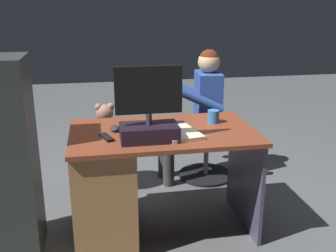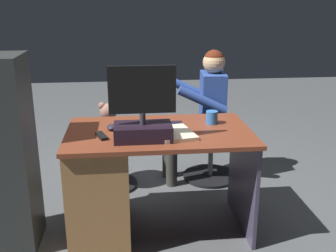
{
  "view_description": "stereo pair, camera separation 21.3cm",
  "coord_description": "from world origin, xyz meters",
  "px_view_note": "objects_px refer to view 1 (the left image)",
  "views": [
    {
      "loc": [
        0.42,
        2.83,
        1.58
      ],
      "look_at": [
        -0.09,
        -0.01,
        0.66
      ],
      "focal_mm": 43.21,
      "sensor_mm": 36.0,
      "label": 1
    },
    {
      "loc": [
        0.21,
        2.86,
        1.58
      ],
      "look_at": [
        -0.09,
        -0.01,
        0.66
      ],
      "focal_mm": 43.21,
      "sensor_mm": 36.0,
      "label": 2
    }
  ],
  "objects_px": {
    "computer_mouse": "(115,128)",
    "office_chair_teddy": "(107,160)",
    "monitor": "(149,120)",
    "visitor_chair": "(206,151)",
    "teddy_bear": "(105,123)",
    "person": "(199,106)",
    "desk": "(118,181)",
    "tv_remote": "(107,137)",
    "keyboard": "(155,126)",
    "cup": "(213,116)"
  },
  "relations": [
    {
      "from": "monitor",
      "to": "teddy_bear",
      "type": "height_order",
      "value": "monitor"
    },
    {
      "from": "teddy_bear",
      "to": "person",
      "type": "relative_size",
      "value": 0.27
    },
    {
      "from": "monitor",
      "to": "computer_mouse",
      "type": "relative_size",
      "value": 4.77
    },
    {
      "from": "computer_mouse",
      "to": "office_chair_teddy",
      "type": "xyz_separation_m",
      "value": [
        0.05,
        -0.68,
        -0.5
      ]
    },
    {
      "from": "computer_mouse",
      "to": "cup",
      "type": "bearing_deg",
      "value": -174.6
    },
    {
      "from": "teddy_bear",
      "to": "computer_mouse",
      "type": "bearing_deg",
      "value": 94.07
    },
    {
      "from": "cup",
      "to": "keyboard",
      "type": "bearing_deg",
      "value": 5.93
    },
    {
      "from": "office_chair_teddy",
      "to": "keyboard",
      "type": "bearing_deg",
      "value": 115.94
    },
    {
      "from": "teddy_bear",
      "to": "person",
      "type": "xyz_separation_m",
      "value": [
        -0.81,
        -0.06,
        0.09
      ]
    },
    {
      "from": "keyboard",
      "to": "person",
      "type": "xyz_separation_m",
      "value": [
        -0.49,
        -0.73,
        -0.07
      ]
    },
    {
      "from": "person",
      "to": "visitor_chair",
      "type": "bearing_deg",
      "value": -175.08
    },
    {
      "from": "office_chair_teddy",
      "to": "visitor_chair",
      "type": "xyz_separation_m",
      "value": [
        -0.89,
        -0.08,
        -0.01
      ]
    },
    {
      "from": "computer_mouse",
      "to": "visitor_chair",
      "type": "relative_size",
      "value": 0.19
    },
    {
      "from": "computer_mouse",
      "to": "person",
      "type": "relative_size",
      "value": 0.08
    },
    {
      "from": "desk",
      "to": "keyboard",
      "type": "bearing_deg",
      "value": -164.71
    },
    {
      "from": "monitor",
      "to": "visitor_chair",
      "type": "relative_size",
      "value": 0.93
    },
    {
      "from": "cup",
      "to": "teddy_bear",
      "type": "bearing_deg",
      "value": -40.2
    },
    {
      "from": "tv_remote",
      "to": "office_chair_teddy",
      "type": "bearing_deg",
      "value": -109.67
    },
    {
      "from": "teddy_bear",
      "to": "visitor_chair",
      "type": "xyz_separation_m",
      "value": [
        -0.89,
        -0.07,
        -0.34
      ]
    },
    {
      "from": "keyboard",
      "to": "computer_mouse",
      "type": "relative_size",
      "value": 4.38
    },
    {
      "from": "teddy_bear",
      "to": "tv_remote",
      "type": "bearing_deg",
      "value": 89.31
    },
    {
      "from": "computer_mouse",
      "to": "office_chair_teddy",
      "type": "distance_m",
      "value": 0.84
    },
    {
      "from": "computer_mouse",
      "to": "office_chair_teddy",
      "type": "height_order",
      "value": "computer_mouse"
    },
    {
      "from": "keyboard",
      "to": "computer_mouse",
      "type": "distance_m",
      "value": 0.27
    },
    {
      "from": "office_chair_teddy",
      "to": "desk",
      "type": "bearing_deg",
      "value": 94.12
    },
    {
      "from": "office_chair_teddy",
      "to": "person",
      "type": "xyz_separation_m",
      "value": [
        -0.81,
        -0.07,
        0.42
      ]
    },
    {
      "from": "tv_remote",
      "to": "office_chair_teddy",
      "type": "xyz_separation_m",
      "value": [
        -0.01,
        -0.82,
        -0.49
      ]
    },
    {
      "from": "cup",
      "to": "teddy_bear",
      "type": "xyz_separation_m",
      "value": [
        0.74,
        -0.62,
        -0.2
      ]
    },
    {
      "from": "computer_mouse",
      "to": "teddy_bear",
      "type": "relative_size",
      "value": 0.31
    },
    {
      "from": "desk",
      "to": "computer_mouse",
      "type": "bearing_deg",
      "value": -86.01
    },
    {
      "from": "cup",
      "to": "desk",
      "type": "bearing_deg",
      "value": 9.64
    },
    {
      "from": "desk",
      "to": "keyboard",
      "type": "relative_size",
      "value": 2.9
    },
    {
      "from": "monitor",
      "to": "office_chair_teddy",
      "type": "xyz_separation_m",
      "value": [
        0.25,
        -0.89,
        -0.61
      ]
    },
    {
      "from": "desk",
      "to": "monitor",
      "type": "xyz_separation_m",
      "value": [
        -0.2,
        0.16,
        0.47
      ]
    },
    {
      "from": "desk",
      "to": "teddy_bear",
      "type": "distance_m",
      "value": 0.77
    },
    {
      "from": "desk",
      "to": "visitor_chair",
      "type": "height_order",
      "value": "desk"
    },
    {
      "from": "office_chair_teddy",
      "to": "teddy_bear",
      "type": "relative_size",
      "value": 1.43
    },
    {
      "from": "desk",
      "to": "tv_remote",
      "type": "distance_m",
      "value": 0.37
    },
    {
      "from": "tv_remote",
      "to": "monitor",
      "type": "bearing_deg",
      "value": 146.84
    },
    {
      "from": "desk",
      "to": "person",
      "type": "xyz_separation_m",
      "value": [
        -0.76,
        -0.8,
        0.28
      ]
    },
    {
      "from": "monitor",
      "to": "visitor_chair",
      "type": "bearing_deg",
      "value": -123.72
    },
    {
      "from": "cup",
      "to": "monitor",
      "type": "bearing_deg",
      "value": 29.33
    },
    {
      "from": "office_chair_teddy",
      "to": "teddy_bear",
      "type": "bearing_deg",
      "value": -90.0
    },
    {
      "from": "desk",
      "to": "tv_remote",
      "type": "relative_size",
      "value": 8.13
    },
    {
      "from": "keyboard",
      "to": "person",
      "type": "height_order",
      "value": "person"
    },
    {
      "from": "visitor_chair",
      "to": "person",
      "type": "relative_size",
      "value": 0.43
    },
    {
      "from": "desk",
      "to": "teddy_bear",
      "type": "xyz_separation_m",
      "value": [
        0.05,
        -0.74,
        0.19
      ]
    },
    {
      "from": "office_chair_teddy",
      "to": "visitor_chair",
      "type": "relative_size",
      "value": 0.91
    },
    {
      "from": "desk",
      "to": "monitor",
      "type": "distance_m",
      "value": 0.53
    },
    {
      "from": "tv_remote",
      "to": "visitor_chair",
      "type": "xyz_separation_m",
      "value": [
        -0.9,
        -0.9,
        -0.5
      ]
    }
  ]
}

